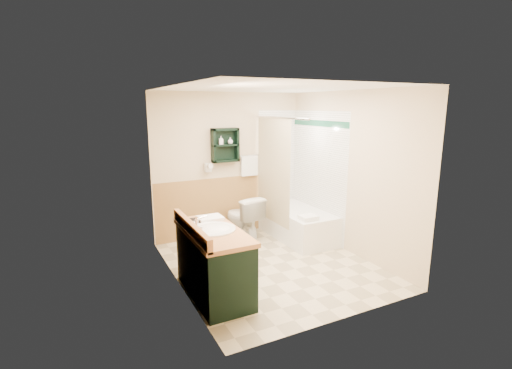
# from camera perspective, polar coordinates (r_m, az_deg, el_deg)

# --- Properties ---
(floor) EXTENTS (3.00, 3.00, 0.00)m
(floor) POSITION_cam_1_polar(r_m,az_deg,el_deg) (5.30, 2.41, -12.26)
(floor) COLOR beige
(floor) RESTS_ON ground
(back_wall) EXTENTS (2.60, 0.04, 2.40)m
(back_wall) POSITION_cam_1_polar(r_m,az_deg,el_deg) (6.28, -4.25, 3.03)
(back_wall) COLOR beige
(back_wall) RESTS_ON ground
(left_wall) EXTENTS (0.04, 3.00, 2.40)m
(left_wall) POSITION_cam_1_polar(r_m,az_deg,el_deg) (4.45, -12.48, -0.98)
(left_wall) COLOR beige
(left_wall) RESTS_ON ground
(right_wall) EXTENTS (0.04, 3.00, 2.40)m
(right_wall) POSITION_cam_1_polar(r_m,az_deg,el_deg) (5.68, 14.25, 1.73)
(right_wall) COLOR beige
(right_wall) RESTS_ON ground
(ceiling) EXTENTS (2.60, 3.00, 0.04)m
(ceiling) POSITION_cam_1_polar(r_m,az_deg,el_deg) (4.84, 2.67, 14.87)
(ceiling) COLOR white
(ceiling) RESTS_ON back_wall
(wainscot_left) EXTENTS (2.98, 2.98, 1.00)m
(wainscot_left) POSITION_cam_1_polar(r_m,az_deg,el_deg) (4.66, -11.66, -9.35)
(wainscot_left) COLOR tan
(wainscot_left) RESTS_ON left_wall
(wainscot_back) EXTENTS (2.58, 2.58, 1.00)m
(wainscot_back) POSITION_cam_1_polar(r_m,az_deg,el_deg) (6.39, -4.03, -3.22)
(wainscot_back) COLOR tan
(wainscot_back) RESTS_ON back_wall
(mirror_frame) EXTENTS (1.30, 1.30, 1.00)m
(mirror_frame) POSITION_cam_1_polar(r_m,az_deg,el_deg) (3.88, -9.94, 1.76)
(mirror_frame) COLOR brown
(mirror_frame) RESTS_ON left_wall
(mirror_glass) EXTENTS (1.20, 1.20, 0.90)m
(mirror_glass) POSITION_cam_1_polar(r_m,az_deg,el_deg) (3.88, -9.87, 1.76)
(mirror_glass) COLOR white
(mirror_glass) RESTS_ON left_wall
(tile_right) EXTENTS (1.50, 1.50, 2.10)m
(tile_right) POSITION_cam_1_polar(r_m,az_deg,el_deg) (6.26, 9.43, 1.48)
(tile_right) COLOR white
(tile_right) RESTS_ON right_wall
(tile_back) EXTENTS (0.95, 0.95, 2.10)m
(tile_back) POSITION_cam_1_polar(r_m,az_deg,el_deg) (6.72, 4.03, 2.33)
(tile_back) COLOR white
(tile_back) RESTS_ON back_wall
(tile_accent) EXTENTS (1.50, 1.50, 0.10)m
(tile_accent) POSITION_cam_1_polar(r_m,az_deg,el_deg) (6.16, 9.63, 9.27)
(tile_accent) COLOR #164E36
(tile_accent) RESTS_ON right_wall
(wall_shelf) EXTENTS (0.45, 0.15, 0.55)m
(wall_shelf) POSITION_cam_1_polar(r_m,az_deg,el_deg) (6.09, -4.76, 6.06)
(wall_shelf) COLOR black
(wall_shelf) RESTS_ON back_wall
(hair_dryer) EXTENTS (0.10, 0.24, 0.18)m
(hair_dryer) POSITION_cam_1_polar(r_m,az_deg,el_deg) (6.06, -7.42, 2.63)
(hair_dryer) COLOR silver
(hair_dryer) RESTS_ON back_wall
(towel_bar) EXTENTS (0.40, 0.06, 0.40)m
(towel_bar) POSITION_cam_1_polar(r_m,az_deg,el_deg) (6.33, -1.09, 4.51)
(towel_bar) COLOR white
(towel_bar) RESTS_ON back_wall
(curtain_rod) EXTENTS (0.03, 1.60, 0.03)m
(curtain_rod) POSITION_cam_1_polar(r_m,az_deg,el_deg) (5.75, 3.60, 10.22)
(curtain_rod) COLOR silver
(curtain_rod) RESTS_ON back_wall
(shower_curtain) EXTENTS (1.05, 1.05, 1.70)m
(shower_curtain) POSITION_cam_1_polar(r_m,az_deg,el_deg) (5.99, 2.65, 2.12)
(shower_curtain) COLOR beige
(shower_curtain) RESTS_ON curtain_rod
(vanity) EXTENTS (0.59, 1.25, 0.79)m
(vanity) POSITION_cam_1_polar(r_m,az_deg,el_deg) (4.43, -6.51, -11.80)
(vanity) COLOR black
(vanity) RESTS_ON ground
(bathtub) EXTENTS (0.73, 1.50, 0.49)m
(bathtub) POSITION_cam_1_polar(r_m,az_deg,el_deg) (6.31, 6.25, -5.92)
(bathtub) COLOR white
(bathtub) RESTS_ON ground
(toilet) EXTENTS (0.53, 0.82, 0.74)m
(toilet) POSITION_cam_1_polar(r_m,az_deg,el_deg) (6.09, -2.04, -5.24)
(toilet) COLOR white
(toilet) RESTS_ON ground
(counter_towel) EXTENTS (0.30, 0.24, 0.04)m
(counter_towel) POSITION_cam_1_polar(r_m,az_deg,el_deg) (4.64, -7.09, -5.16)
(counter_towel) COLOR white
(counter_towel) RESTS_ON vanity
(vanity_book) EXTENTS (0.16, 0.04, 0.21)m
(vanity_book) POSITION_cam_1_polar(r_m,az_deg,el_deg) (4.57, -10.37, -4.46)
(vanity_book) COLOR black
(vanity_book) RESTS_ON vanity
(tub_towel) EXTENTS (0.25, 0.21, 0.07)m
(tub_towel) POSITION_cam_1_polar(r_m,az_deg,el_deg) (5.67, 8.06, -5.09)
(tub_towel) COLOR white
(tub_towel) RESTS_ON bathtub
(soap_bottle_a) EXTENTS (0.08, 0.15, 0.06)m
(soap_bottle_a) POSITION_cam_1_polar(r_m,az_deg,el_deg) (6.05, -5.42, 6.46)
(soap_bottle_a) COLOR white
(soap_bottle_a) RESTS_ON wall_shelf
(soap_bottle_b) EXTENTS (0.10, 0.12, 0.08)m
(soap_bottle_b) POSITION_cam_1_polar(r_m,az_deg,el_deg) (6.11, -3.98, 6.64)
(soap_bottle_b) COLOR white
(soap_bottle_b) RESTS_ON wall_shelf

